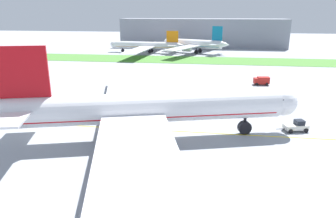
{
  "coord_description": "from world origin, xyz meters",
  "views": [
    {
      "loc": [
        9.3,
        -54.7,
        22.99
      ],
      "look_at": [
        0.47,
        5.43,
        3.81
      ],
      "focal_mm": 33.37,
      "sensor_mm": 36.0,
      "label": 1
    }
  ],
  "objects_px": {
    "service_truck_fuel_bowser": "(142,81)",
    "parked_airliner_far_left": "(147,45)",
    "airliner_foreground": "(142,109)",
    "parked_airliner_far_centre": "(195,44)",
    "service_truck_baggage_loader": "(32,74)",
    "service_truck_catering_van": "(262,80)",
    "pushback_tug": "(296,126)",
    "ground_crew_wingwalker_port": "(169,182)"
  },
  "relations": [
    {
      "from": "service_truck_fuel_bowser",
      "to": "parked_airliner_far_left",
      "type": "height_order",
      "value": "parked_airliner_far_left"
    },
    {
      "from": "airliner_foreground",
      "to": "parked_airliner_far_centre",
      "type": "bearing_deg",
      "value": 89.16
    },
    {
      "from": "airliner_foreground",
      "to": "parked_airliner_far_left",
      "type": "distance_m",
      "value": 125.94
    },
    {
      "from": "service_truck_baggage_loader",
      "to": "service_truck_catering_van",
      "type": "xyz_separation_m",
      "value": [
        78.69,
        2.16,
        -0.24
      ]
    },
    {
      "from": "pushback_tug",
      "to": "service_truck_catering_van",
      "type": "xyz_separation_m",
      "value": [
        -1.29,
        40.96,
        0.4
      ]
    },
    {
      "from": "parked_airliner_far_centre",
      "to": "pushback_tug",
      "type": "bearing_deg",
      "value": -76.76
    },
    {
      "from": "airliner_foreground",
      "to": "service_truck_baggage_loader",
      "type": "xyz_separation_m",
      "value": [
        -50.5,
        47.32,
        -4.27
      ]
    },
    {
      "from": "service_truck_baggage_loader",
      "to": "service_truck_fuel_bowser",
      "type": "xyz_separation_m",
      "value": [
        40.76,
        -4.32,
        -0.08
      ]
    },
    {
      "from": "service_truck_catering_van",
      "to": "parked_airliner_far_centre",
      "type": "distance_m",
      "value": 80.93
    },
    {
      "from": "pushback_tug",
      "to": "ground_crew_wingwalker_port",
      "type": "xyz_separation_m",
      "value": [
        -22.12,
        -24.71,
        -0.04
      ]
    },
    {
      "from": "service_truck_fuel_bowser",
      "to": "parked_airliner_far_centre",
      "type": "bearing_deg",
      "value": 82.04
    },
    {
      "from": "pushback_tug",
      "to": "ground_crew_wingwalker_port",
      "type": "relative_size",
      "value": 3.9
    },
    {
      "from": "parked_airliner_far_left",
      "to": "parked_airliner_far_centre",
      "type": "height_order",
      "value": "parked_airliner_far_centre"
    },
    {
      "from": "parked_airliner_far_centre",
      "to": "ground_crew_wingwalker_port",
      "type": "bearing_deg",
      "value": -87.78
    },
    {
      "from": "airliner_foreground",
      "to": "service_truck_fuel_bowser",
      "type": "distance_m",
      "value": 44.31
    },
    {
      "from": "service_truck_baggage_loader",
      "to": "parked_airliner_far_left",
      "type": "relative_size",
      "value": 0.09
    },
    {
      "from": "service_truck_baggage_loader",
      "to": "parked_airliner_far_left",
      "type": "height_order",
      "value": "parked_airliner_far_left"
    },
    {
      "from": "ground_crew_wingwalker_port",
      "to": "parked_airliner_far_left",
      "type": "xyz_separation_m",
      "value": [
        -32.67,
        139.54,
        3.21
      ]
    },
    {
      "from": "pushback_tug",
      "to": "service_truck_catering_van",
      "type": "height_order",
      "value": "service_truck_catering_van"
    },
    {
      "from": "pushback_tug",
      "to": "parked_airliner_far_centre",
      "type": "height_order",
      "value": "parked_airliner_far_centre"
    },
    {
      "from": "ground_crew_wingwalker_port",
      "to": "service_truck_fuel_bowser",
      "type": "xyz_separation_m",
      "value": [
        -17.1,
        59.19,
        0.6
      ]
    },
    {
      "from": "service_truck_baggage_loader",
      "to": "service_truck_fuel_bowser",
      "type": "bearing_deg",
      "value": -6.04
    },
    {
      "from": "parked_airliner_far_centre",
      "to": "airliner_foreground",
      "type": "bearing_deg",
      "value": -90.84
    },
    {
      "from": "airliner_foreground",
      "to": "pushback_tug",
      "type": "xyz_separation_m",
      "value": [
        29.47,
        8.51,
        -4.91
      ]
    },
    {
      "from": "pushback_tug",
      "to": "parked_airliner_far_centre",
      "type": "relative_size",
      "value": 0.11
    },
    {
      "from": "pushback_tug",
      "to": "ground_crew_wingwalker_port",
      "type": "bearing_deg",
      "value": -131.84
    },
    {
      "from": "service_truck_catering_van",
      "to": "parked_airliner_far_left",
      "type": "xyz_separation_m",
      "value": [
        -53.5,
        73.88,
        2.77
      ]
    },
    {
      "from": "airliner_foreground",
      "to": "parked_airliner_far_left",
      "type": "relative_size",
      "value": 1.33
    },
    {
      "from": "service_truck_baggage_loader",
      "to": "service_truck_catering_van",
      "type": "bearing_deg",
      "value": 1.57
    },
    {
      "from": "parked_airliner_far_left",
      "to": "parked_airliner_far_centre",
      "type": "bearing_deg",
      "value": 5.39
    },
    {
      "from": "service_truck_fuel_bowser",
      "to": "service_truck_baggage_loader",
      "type": "bearing_deg",
      "value": 173.96
    },
    {
      "from": "pushback_tug",
      "to": "service_truck_fuel_bowser",
      "type": "xyz_separation_m",
      "value": [
        -39.21,
        34.49,
        0.56
      ]
    },
    {
      "from": "service_truck_fuel_bowser",
      "to": "service_truck_catering_van",
      "type": "distance_m",
      "value": 38.48
    },
    {
      "from": "parked_airliner_far_centre",
      "to": "service_truck_baggage_loader",
      "type": "bearing_deg",
      "value": -123.67
    },
    {
      "from": "parked_airliner_far_left",
      "to": "service_truck_baggage_loader",
      "type": "bearing_deg",
      "value": -108.33
    },
    {
      "from": "pushback_tug",
      "to": "service_truck_fuel_bowser",
      "type": "height_order",
      "value": "service_truck_fuel_bowser"
    },
    {
      "from": "service_truck_catering_van",
      "to": "parked_airliner_far_centre",
      "type": "relative_size",
      "value": 0.08
    },
    {
      "from": "pushback_tug",
      "to": "airliner_foreground",
      "type": "bearing_deg",
      "value": -163.89
    },
    {
      "from": "airliner_foreground",
      "to": "ground_crew_wingwalker_port",
      "type": "relative_size",
      "value": 56.94
    },
    {
      "from": "airliner_foreground",
      "to": "pushback_tug",
      "type": "height_order",
      "value": "airliner_foreground"
    },
    {
      "from": "airliner_foreground",
      "to": "ground_crew_wingwalker_port",
      "type": "bearing_deg",
      "value": -65.56
    },
    {
      "from": "ground_crew_wingwalker_port",
      "to": "parked_airliner_far_centre",
      "type": "xyz_separation_m",
      "value": [
        -5.5,
        142.11,
        4.11
      ]
    }
  ]
}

